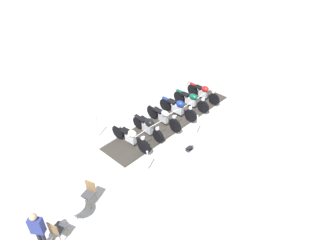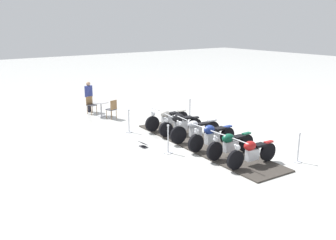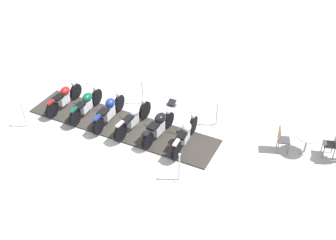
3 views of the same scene
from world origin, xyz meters
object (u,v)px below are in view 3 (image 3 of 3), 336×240
info_placard (172,104)px  cafe_chair_near_table (332,143)px  motorcycle_chrome (133,118)px  cafe_chair_across_table (282,138)px  motorcycle_cream (185,134)px  motorcycle_forest (86,104)px  motorcycle_navy (109,110)px  motorcycle_black (159,125)px  stanchion_right_mid (143,97)px  stanchion_right_front (217,118)px  stanchion_left_rear (25,119)px  stanchion_left_front (179,172)px  motorcycle_maroon (64,97)px  cafe_table (307,140)px

info_placard → cafe_chair_near_table: 6.15m
motorcycle_chrome → cafe_chair_across_table: size_ratio=2.41×
motorcycle_cream → motorcycle_forest: (4.14, -0.24, -0.00)m
motorcycle_navy → motorcycle_black: bearing=-93.4°
motorcycle_navy → cafe_chair_across_table: 6.28m
motorcycle_forest → stanchion_right_mid: 2.22m
motorcycle_chrome → stanchion_right_front: 3.07m
motorcycle_chrome → stanchion_right_mid: (0.43, -1.62, -0.18)m
motorcycle_forest → stanchion_left_rear: stanchion_left_rear is taller
motorcycle_forest → stanchion_left_front: size_ratio=1.95×
stanchion_right_mid → cafe_chair_near_table: bearing=177.8°
motorcycle_maroon → stanchion_left_rear: 1.75m
cafe_table → stanchion_right_mid: bearing=-4.2°
motorcycle_cream → motorcycle_navy: 3.11m
motorcycle_cream → motorcycle_black: motorcycle_cream is taller
motorcycle_cream → motorcycle_maroon: bearing=87.0°
motorcycle_black → motorcycle_navy: bearing=94.2°
motorcycle_maroon → stanchion_right_mid: 3.04m
stanchion_left_rear → info_placard: stanchion_left_rear is taller
motorcycle_black → stanchion_right_front: size_ratio=1.99×
stanchion_left_front → stanchion_left_rear: size_ratio=1.07×
motorcycle_navy → stanchion_left_front: 4.02m
motorcycle_chrome → motorcycle_navy: bearing=93.1°
motorcycle_chrome → stanchion_left_rear: 4.01m
motorcycle_navy → info_placard: 2.62m
motorcycle_cream → motorcycle_chrome: motorcycle_chrome is taller
motorcycle_cream → stanchion_left_rear: 5.97m
cafe_chair_near_table → cafe_chair_across_table: bearing=0.8°
motorcycle_maroon → cafe_table: size_ratio=2.67×
cafe_chair_across_table → motorcycle_maroon: bearing=170.2°
stanchion_right_front → cafe_table: stanchion_right_front is taller
motorcycle_navy → motorcycle_forest: bearing=86.3°
motorcycle_maroon → info_placard: 4.22m
motorcycle_cream → motorcycle_navy: bearing=87.0°
stanchion_left_front → motorcycle_cream: bearing=-74.9°
motorcycle_navy → stanchion_right_front: bearing=-70.1°
motorcycle_forest → cafe_table: bearing=-82.4°
motorcycle_black → stanchion_left_rear: size_ratio=1.92×
motorcycle_forest → cafe_chair_near_table: 8.93m
motorcycle_cream → cafe_chair_near_table: 4.92m
cafe_table → motorcycle_black: bearing=13.6°
motorcycle_black → stanchion_left_rear: bearing=113.5°
motorcycle_maroon → stanchion_right_mid: stanchion_right_mid is taller
motorcycle_forest → stanchion_right_front: bearing=-74.4°
stanchion_left_rear → cafe_table: size_ratio=1.33×
motorcycle_black → motorcycle_maroon: size_ratio=0.96×
stanchion_left_front → cafe_chair_near_table: 5.28m
motorcycle_cream → stanchion_left_front: 1.75m
stanchion_right_front → cafe_chair_across_table: (-2.47, 0.50, 0.20)m
cafe_chair_near_table → stanchion_right_mid: bearing=-15.5°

